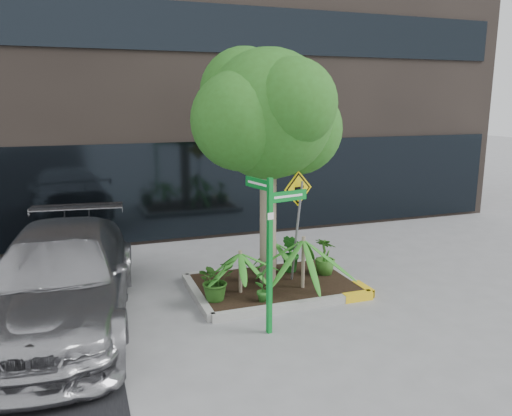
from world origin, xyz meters
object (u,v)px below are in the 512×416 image
object	(u,v)px
tree	(268,114)
cattle_sign	(297,208)
parked_car	(61,279)
street_sign_post	(270,238)

from	to	relation	value
tree	cattle_sign	xyz separation A→B (m)	(0.54, -0.24, -1.82)
parked_car	street_sign_post	distance (m)	3.64
tree	parked_car	world-z (taller)	tree
tree	parked_car	size ratio (longest dim) A/B	0.86
parked_car	street_sign_post	size ratio (longest dim) A/B	2.16
tree	street_sign_post	bearing A→B (deg)	-109.66
tree	cattle_sign	world-z (taller)	tree
tree	parked_car	bearing A→B (deg)	-174.11
cattle_sign	street_sign_post	bearing A→B (deg)	-143.63
parked_car	cattle_sign	bearing A→B (deg)	9.03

